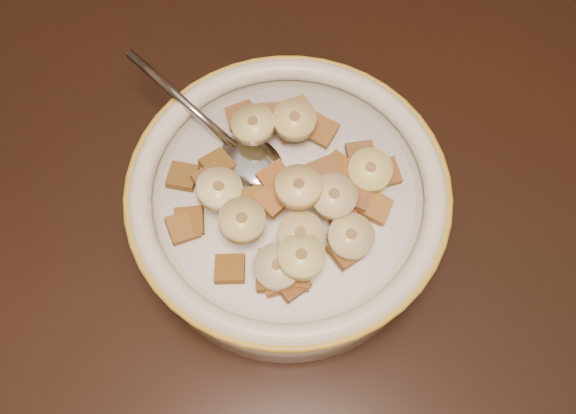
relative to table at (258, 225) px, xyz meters
The scene contains 46 objects.
floor 0.78m from the table, ahead, with size 4.00×4.50×0.10m, color #422816.
table is the anchor object (origin of this frame).
chair 0.64m from the table, 81.87° to the left, with size 0.39×0.39×0.88m, color black.
cereal_bowl 0.05m from the table, 17.06° to the left, with size 0.22×0.22×0.05m, color silver.
milk 0.08m from the table, 17.06° to the left, with size 0.18×0.18×0.00m, color white.
spoon 0.08m from the table, 126.65° to the left, with size 0.04×0.05×0.01m, color #A2A2A2.
cereal_square_0 0.10m from the table, 111.18° to the right, with size 0.02×0.02×0.01m, color brown.
cereal_square_1 0.11m from the table, 29.07° to the left, with size 0.02×0.02×0.01m, color brown.
cereal_square_2 0.11m from the table, 36.53° to the left, with size 0.02×0.02×0.01m, color brown.
cereal_square_3 0.10m from the table, 23.30° to the right, with size 0.02×0.02×0.01m, color #996429.
cereal_square_4 0.12m from the table, ahead, with size 0.02×0.02×0.01m, color brown.
cereal_square_5 0.12m from the table, ahead, with size 0.02×0.02×0.01m, color brown.
cereal_square_6 0.11m from the table, 31.56° to the left, with size 0.02×0.02×0.01m, color brown.
cereal_square_7 0.11m from the table, 44.32° to the right, with size 0.02×0.02×0.01m, color #985F2C.
cereal_square_8 0.09m from the table, 153.59° to the right, with size 0.02×0.02×0.01m, color brown.
cereal_square_9 0.10m from the table, 109.47° to the left, with size 0.02×0.02×0.01m, color brown.
cereal_square_10 0.10m from the table, 89.89° to the left, with size 0.02×0.02×0.01m, color brown.
cereal_square_11 0.11m from the table, 46.64° to the left, with size 0.02×0.02×0.01m, color brown.
cereal_square_12 0.10m from the table, 112.99° to the right, with size 0.02×0.02×0.01m, color brown.
cereal_square_13 0.11m from the table, 47.27° to the right, with size 0.02×0.02×0.01m, color brown.
cereal_square_14 0.09m from the table, behind, with size 0.02×0.02×0.01m, color brown.
cereal_square_15 0.11m from the table, 35.62° to the right, with size 0.02×0.02×0.01m, color brown.
cereal_square_16 0.11m from the table, 20.11° to the left, with size 0.02×0.02×0.01m, color #955C30.
cereal_square_17 0.12m from the table, 38.98° to the right, with size 0.02×0.02×0.01m, color brown.
cereal_square_18 0.12m from the table, 36.02° to the left, with size 0.02×0.02×0.01m, color brown.
cereal_square_19 0.10m from the table, 93.28° to the left, with size 0.02×0.02×0.01m, color #9C642F.
cereal_square_20 0.09m from the table, 143.67° to the right, with size 0.02×0.02×0.01m, color #915320.
cereal_square_21 0.10m from the table, ahead, with size 0.02×0.02×0.01m, color brown.
cereal_square_22 0.12m from the table, 18.13° to the left, with size 0.02×0.02×0.01m, color olive.
cereal_square_23 0.10m from the table, 132.63° to the left, with size 0.02×0.02×0.01m, color brown.
cereal_square_24 0.11m from the table, 42.59° to the right, with size 0.02×0.02×0.01m, color brown.
cereal_square_25 0.11m from the table, ahead, with size 0.02×0.02×0.01m, color brown.
cereal_square_26 0.10m from the table, 52.67° to the right, with size 0.02×0.02×0.01m, color olive.
cereal_square_27 0.10m from the table, 70.47° to the right, with size 0.02×0.02×0.01m, color brown.
cereal_square_28 0.10m from the table, 70.77° to the left, with size 0.02×0.02×0.01m, color brown.
banana_slice_0 0.11m from the table, 23.83° to the right, with size 0.03×0.03×0.01m, color #F3E196.
banana_slice_1 0.10m from the table, 121.48° to the left, with size 0.03×0.03×0.01m, color #E6D489.
banana_slice_2 0.12m from the table, ahead, with size 0.03×0.03×0.01m, color #E4BF6D.
banana_slice_3 0.12m from the table, 33.21° to the left, with size 0.03×0.03×0.01m, color #E8DA76.
banana_slice_4 0.10m from the table, 112.36° to the right, with size 0.03×0.03×0.01m, color #F9EB98.
banana_slice_5 0.12m from the table, 30.61° to the right, with size 0.03×0.03×0.01m, color #D2C66A.
banana_slice_6 0.11m from the table, 43.46° to the right, with size 0.03×0.03×0.01m, color #CBB983.
banana_slice_7 0.11m from the table, 84.86° to the left, with size 0.03×0.03×0.01m, color #D7BA6F.
banana_slice_8 0.11m from the table, 65.50° to the right, with size 0.03×0.03×0.01m, color #D8C67C.
banana_slice_9 0.12m from the table, ahead, with size 0.03×0.03×0.01m, color beige.
banana_slice_10 0.12m from the table, ahead, with size 0.03×0.03×0.01m, color #CABB7E.
Camera 1 is at (0.13, -0.16, 1.22)m, focal length 40.00 mm.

